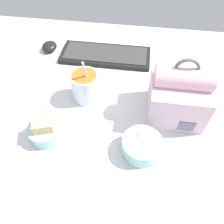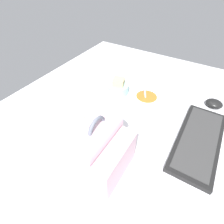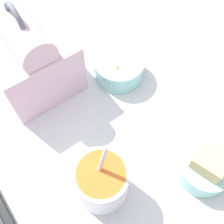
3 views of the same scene
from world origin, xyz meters
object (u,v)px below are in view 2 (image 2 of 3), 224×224
(bento_bowl_sandwich, at_px, (118,88))
(computer_mouse, at_px, (214,104))
(keyboard, at_px, (199,140))
(lunch_bag, at_px, (99,150))
(bento_bowl_snacks, at_px, (80,123))
(soup_cup, at_px, (145,105))

(bento_bowl_sandwich, relative_size, computer_mouse, 1.41)
(keyboard, height_order, lunch_bag, lunch_bag)
(keyboard, bearing_deg, lunch_bag, -43.81)
(keyboard, bearing_deg, bento_bowl_sandwich, -105.78)
(bento_bowl_snacks, bearing_deg, soup_cup, 137.10)
(bento_bowl_sandwich, bearing_deg, lunch_bag, 21.47)
(computer_mouse, bearing_deg, bento_bowl_snacks, -46.28)
(lunch_bag, xyz_separation_m, bento_bowl_snacks, (-0.10, -0.16, -0.05))
(soup_cup, height_order, computer_mouse, soup_cup)
(soup_cup, xyz_separation_m, bento_bowl_snacks, (0.20, -0.19, -0.03))
(keyboard, height_order, soup_cup, soup_cup)
(bento_bowl_snacks, bearing_deg, lunch_bag, 59.03)
(lunch_bag, bearing_deg, soup_cup, 175.23)
(bento_bowl_snacks, bearing_deg, bento_bowl_sandwich, 177.70)
(keyboard, xyz_separation_m, computer_mouse, (-0.24, 0.02, 0.01))
(keyboard, xyz_separation_m, bento_bowl_sandwich, (-0.11, -0.40, 0.02))
(soup_cup, height_order, bento_bowl_sandwich, soup_cup)
(keyboard, bearing_deg, bento_bowl_snacks, -67.86)
(bento_bowl_sandwich, bearing_deg, bento_bowl_snacks, -2.30)
(lunch_bag, bearing_deg, bento_bowl_sandwich, -158.53)
(bento_bowl_snacks, bearing_deg, computer_mouse, 133.72)
(bento_bowl_snacks, distance_m, computer_mouse, 0.60)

